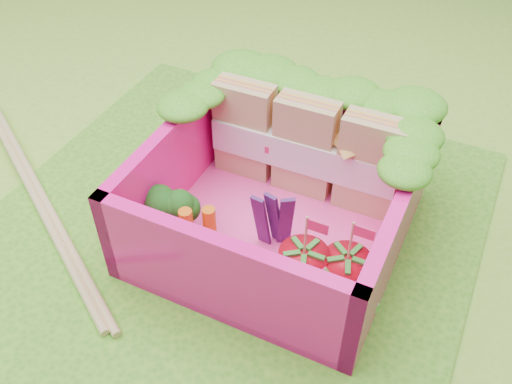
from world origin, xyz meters
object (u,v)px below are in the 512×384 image
object	(u,v)px
bento_box	(278,196)
chopsticks	(38,195)
sandwich_stack	(306,148)
broccoli	(170,208)
strawberry_left	(303,269)
strawberry_right	(345,274)

from	to	relation	value
bento_box	chopsticks	bearing A→B (deg)	-165.31
sandwich_stack	chopsticks	distance (m)	1.58
broccoli	chopsticks	distance (m)	0.91
strawberry_left	bento_box	bearing A→B (deg)	130.64
sandwich_stack	broccoli	size ratio (longest dim) A/B	3.47
sandwich_stack	strawberry_left	world-z (taller)	sandwich_stack
sandwich_stack	broccoli	distance (m)	0.82
bento_box	chopsticks	xyz separation A→B (m)	(-1.37, -0.36, -0.25)
bento_box	sandwich_stack	distance (m)	0.36
strawberry_right	chopsticks	distance (m)	1.84
sandwich_stack	strawberry_left	size ratio (longest dim) A/B	2.23
broccoli	strawberry_left	distance (m)	0.76
bento_box	broccoli	world-z (taller)	bento_box
strawberry_left	strawberry_right	world-z (taller)	strawberry_left
strawberry_left	broccoli	bearing A→B (deg)	177.78
broccoli	strawberry_right	size ratio (longest dim) A/B	0.66
chopsticks	strawberry_right	bearing A→B (deg)	3.24
broccoli	bento_box	bearing A→B (deg)	31.06
broccoli	chopsticks	world-z (taller)	broccoli
bento_box	strawberry_left	distance (m)	0.43
sandwich_stack	chopsticks	size ratio (longest dim) A/B	0.55
chopsticks	sandwich_stack	bearing A→B (deg)	27.51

